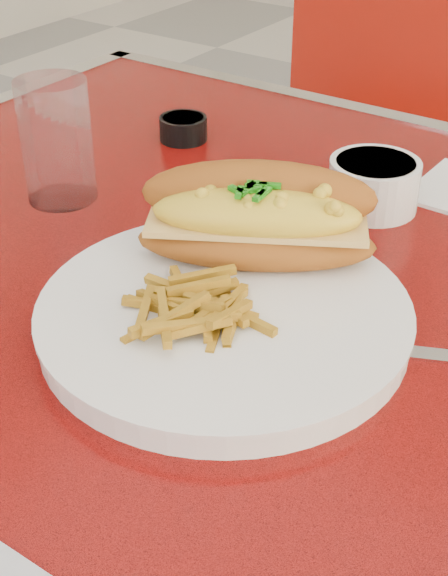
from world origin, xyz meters
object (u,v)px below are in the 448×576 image
Objects in this scene: dinner_plate at (224,316)px; gravy_ramekin at (374,183)px; diner_table at (319,406)px; mac_hoagie at (257,217)px; fork at (289,262)px; sauce_cup_left at (183,127)px; water_tumbler at (57,141)px.

gravy_ramekin reaches higher than dinner_plate.
diner_table is 0.22m from dinner_plate.
dinner_plate reaches higher than diner_table.
mac_hoagie reaches higher than dinner_plate.
fork is 2.23× the size of sauce_cup_left.
gravy_ramekin is at bearing 30.54° from water_tumbler.
fork is at bearing -124.03° from diner_table.
dinner_plate is at bearing -175.97° from fork.
gravy_ramekin is 1.98× the size of sauce_cup_left.
dinner_plate is 1.38× the size of mac_hoagie.
fork is (0.01, 0.09, 0.01)m from dinner_plate.
water_tumbler is (-0.26, 0.02, 0.00)m from mac_hoagie.
mac_hoagie is 1.94× the size of gravy_ramekin.
dinner_plate reaches higher than fork.
water_tumbler is (-0.28, 0.10, 0.05)m from dinner_plate.
mac_hoagie is 1.73× the size of fork.
gravy_ramekin is at bearing -7.11° from sauce_cup_left.
gravy_ramekin is at bearing 9.93° from fork.
fork is (0.03, 0.01, -0.04)m from mac_hoagie.
gravy_ramekin is at bearing 100.81° from diner_table.
diner_table is at bearing -79.19° from gravy_ramekin.
water_tumbler reaches higher than mac_hoagie.
water_tumbler is at bearing 147.28° from mac_hoagie.
gravy_ramekin is (0.00, 0.27, 0.02)m from dinner_plate.
diner_table is at bearing -30.28° from sauce_cup_left.
diner_table is 0.19m from fork.
dinner_plate is 0.41m from sauce_cup_left.
water_tumbler is at bearing -175.16° from diner_table.
gravy_ramekin is 0.28m from sauce_cup_left.
water_tumbler reaches higher than fork.
mac_hoagie reaches higher than fork.
fork is at bearing -15.59° from mac_hoagie.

